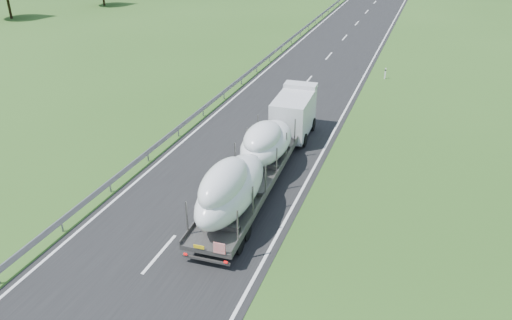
% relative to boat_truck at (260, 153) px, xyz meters
% --- Properties ---
extents(ground, '(400.00, 400.00, 0.00)m').
position_rel_boat_truck_xyz_m(ground, '(-2.12, -7.66, -1.96)').
color(ground, '#2A501A').
rests_on(ground, ground).
extents(boat_truck, '(2.95, 17.29, 3.77)m').
position_rel_boat_truck_xyz_m(boat_truck, '(0.00, 0.00, 0.00)').
color(boat_truck, silver).
rests_on(boat_truck, ground).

